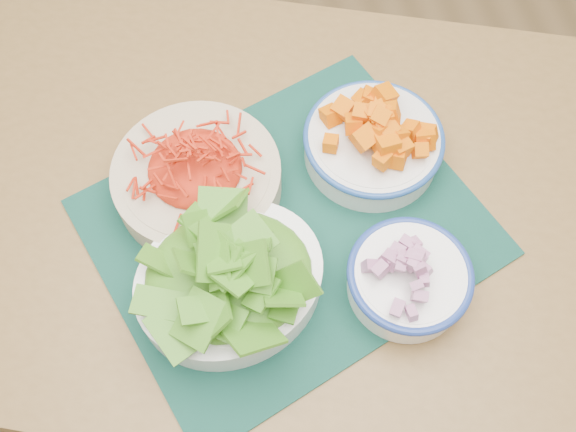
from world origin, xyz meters
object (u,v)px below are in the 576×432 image
Objects in this scene: table at (281,230)px; onion_bowl at (409,277)px; carrot_bowl at (196,174)px; lettuce_bowl at (229,275)px; squash_bowl at (374,137)px; placemat at (288,227)px.

onion_bowl is at bearing -31.83° from table.
lettuce_bowl reaches higher than carrot_bowl.
squash_bowl is at bearing 18.86° from lettuce_bowl.
carrot_bowl is 0.16m from lettuce_bowl.
placemat is 1.70× the size of lettuce_bowl.
lettuce_bowl is at bearing -160.27° from placemat.
placemat is at bearing 138.72° from onion_bowl.
placemat is 2.98× the size of onion_bowl.
placemat is 0.14m from carrot_bowl.
lettuce_bowl is at bearing -103.85° from table.
placemat is 0.18m from onion_bowl.
placemat is 1.97× the size of squash_bowl.
onion_bowl reaches higher than table.
placemat is at bearing 23.34° from lettuce_bowl.
table is 0.13m from placemat.
squash_bowl is 0.28m from lettuce_bowl.
carrot_bowl is (-0.11, 0.03, 0.16)m from table.
placemat is (0.00, -0.05, 0.12)m from table.
onion_bowl is at bearing -62.77° from placemat.
squash_bowl is at bearing 35.56° from table.
squash_bowl reaches higher than placemat.
table is 5.10× the size of squash_bowl.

